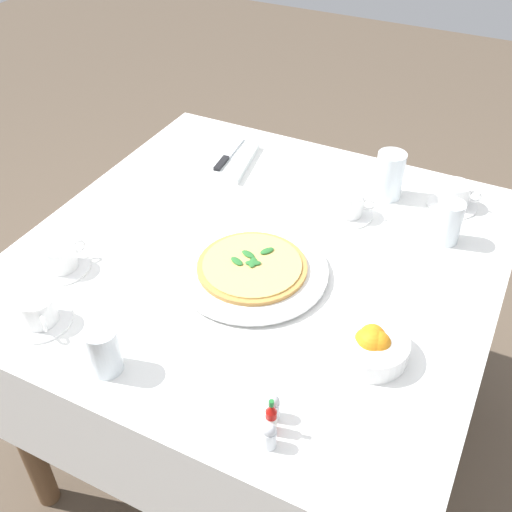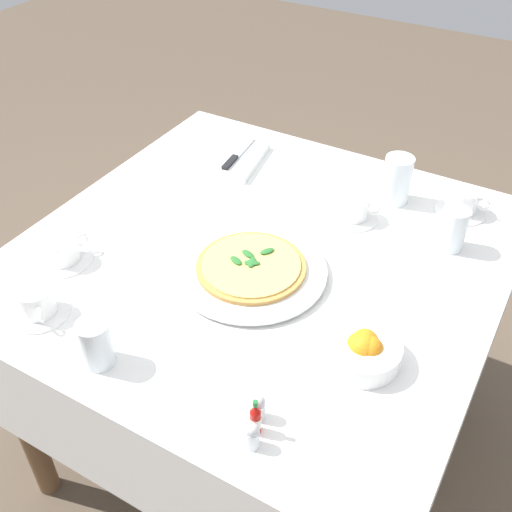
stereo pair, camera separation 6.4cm
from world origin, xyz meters
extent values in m
plane|color=brown|center=(0.00, 0.00, 0.00)|extent=(8.00, 8.00, 0.00)
cube|color=white|center=(0.00, 0.00, 0.75)|extent=(1.10, 1.10, 0.02)
cube|color=white|center=(0.00, -0.54, 0.60)|extent=(1.10, 0.01, 0.28)
cube|color=white|center=(0.00, 0.54, 0.60)|extent=(1.10, 0.01, 0.28)
cube|color=white|center=(-0.54, 0.00, 0.60)|extent=(0.01, 1.10, 0.28)
cube|color=white|center=(0.54, 0.00, 0.60)|extent=(0.01, 1.10, 0.28)
cylinder|color=brown|center=(0.46, -0.46, 0.37)|extent=(0.06, 0.06, 0.74)
cylinder|color=brown|center=(-0.46, 0.46, 0.37)|extent=(0.06, 0.06, 0.74)
cylinder|color=brown|center=(0.46, 0.46, 0.37)|extent=(0.06, 0.06, 0.74)
cylinder|color=white|center=(-0.08, -0.02, 0.76)|extent=(0.21, 0.21, 0.01)
cylinder|color=white|center=(-0.08, -0.02, 0.77)|extent=(0.35, 0.35, 0.01)
cylinder|color=#C68E47|center=(-0.08, -0.02, 0.78)|extent=(0.25, 0.25, 0.01)
cylinder|color=#EAC66B|center=(-0.08, -0.02, 0.79)|extent=(0.23, 0.23, 0.00)
ellipsoid|color=#2D7533|center=(-0.08, -0.02, 0.79)|extent=(0.03, 0.04, 0.01)
ellipsoid|color=#2D7533|center=(-0.03, -0.03, 0.79)|extent=(0.04, 0.03, 0.01)
ellipsoid|color=#2D7533|center=(-0.08, -0.02, 0.79)|extent=(0.04, 0.03, 0.01)
ellipsoid|color=#2D7533|center=(-0.06, 0.00, 0.79)|extent=(0.03, 0.04, 0.01)
ellipsoid|color=#2D7533|center=(-0.09, 0.01, 0.79)|extent=(0.03, 0.04, 0.01)
cylinder|color=white|center=(0.24, -0.14, 0.76)|extent=(0.13, 0.13, 0.01)
cylinder|color=white|center=(0.24, -0.14, 0.80)|extent=(0.08, 0.08, 0.06)
torus|color=white|center=(0.25, -0.18, 0.80)|extent=(0.01, 0.04, 0.03)
cylinder|color=black|center=(0.24, -0.14, 0.82)|extent=(0.07, 0.07, 0.00)
cylinder|color=white|center=(0.40, -0.37, 0.76)|extent=(0.13, 0.13, 0.01)
cylinder|color=white|center=(0.40, -0.37, 0.79)|extent=(0.08, 0.08, 0.06)
torus|color=white|center=(0.41, -0.42, 0.80)|extent=(0.01, 0.04, 0.03)
cylinder|color=black|center=(0.40, -0.37, 0.82)|extent=(0.07, 0.07, 0.00)
cylinder|color=white|center=(-0.42, 0.30, 0.76)|extent=(0.13, 0.13, 0.01)
cylinder|color=white|center=(-0.42, 0.30, 0.79)|extent=(0.08, 0.08, 0.06)
torus|color=white|center=(-0.44, 0.26, 0.80)|extent=(0.03, 0.03, 0.03)
cylinder|color=black|center=(-0.42, 0.30, 0.82)|extent=(0.07, 0.07, 0.00)
cylinder|color=white|center=(-0.26, 0.38, 0.76)|extent=(0.13, 0.13, 0.01)
cylinder|color=white|center=(-0.26, 0.38, 0.79)|extent=(0.08, 0.08, 0.06)
torus|color=white|center=(-0.21, 0.36, 0.80)|extent=(0.04, 0.02, 0.03)
cylinder|color=black|center=(-0.26, 0.38, 0.82)|extent=(0.07, 0.07, 0.00)
cylinder|color=white|center=(-0.46, 0.10, 0.81)|extent=(0.06, 0.06, 0.10)
cylinder|color=silver|center=(-0.46, 0.10, 0.79)|extent=(0.06, 0.06, 0.07)
cylinder|color=white|center=(0.37, -0.20, 0.82)|extent=(0.08, 0.08, 0.13)
cylinder|color=silver|center=(0.37, -0.20, 0.80)|extent=(0.07, 0.07, 0.08)
cylinder|color=white|center=(0.24, -0.38, 0.81)|extent=(0.06, 0.06, 0.11)
cylinder|color=silver|center=(0.24, -0.38, 0.80)|extent=(0.06, 0.06, 0.08)
cube|color=white|center=(0.33, 0.27, 0.77)|extent=(0.24, 0.17, 0.02)
cube|color=silver|center=(0.38, 0.27, 0.78)|extent=(0.12, 0.03, 0.01)
cube|color=black|center=(0.28, 0.26, 0.78)|extent=(0.08, 0.03, 0.01)
cylinder|color=white|center=(-0.20, -0.34, 0.78)|extent=(0.15, 0.15, 0.04)
sphere|color=orange|center=(-0.18, -0.34, 0.79)|extent=(0.05, 0.05, 0.05)
sphere|color=orange|center=(-0.20, -0.33, 0.79)|extent=(0.05, 0.05, 0.05)
sphere|color=orange|center=(-0.20, -0.34, 0.79)|extent=(0.06, 0.06, 0.06)
sphere|color=orange|center=(-0.20, -0.35, 0.79)|extent=(0.05, 0.05, 0.05)
cylinder|color=#B7140F|center=(-0.44, -0.24, 0.78)|extent=(0.02, 0.02, 0.05)
cylinder|color=white|center=(-0.44, -0.24, 0.78)|extent=(0.02, 0.02, 0.02)
cone|color=#B7140F|center=(-0.44, -0.24, 0.82)|extent=(0.02, 0.02, 0.02)
cylinder|color=#1E722D|center=(-0.44, -0.24, 0.83)|extent=(0.01, 0.01, 0.01)
cylinder|color=white|center=(-0.41, -0.23, 0.78)|extent=(0.03, 0.03, 0.04)
cylinder|color=white|center=(-0.41, -0.23, 0.77)|extent=(0.02, 0.02, 0.03)
sphere|color=silver|center=(-0.41, -0.23, 0.80)|extent=(0.02, 0.02, 0.02)
cylinder|color=white|center=(-0.47, -0.25, 0.78)|extent=(0.03, 0.03, 0.04)
cylinder|color=#38332D|center=(-0.47, -0.25, 0.77)|extent=(0.02, 0.02, 0.03)
sphere|color=silver|center=(-0.47, -0.25, 0.80)|extent=(0.02, 0.02, 0.02)
camera|label=1|loc=(-1.02, -0.50, 1.68)|focal=42.95mm
camera|label=2|loc=(-0.99, -0.56, 1.68)|focal=42.95mm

